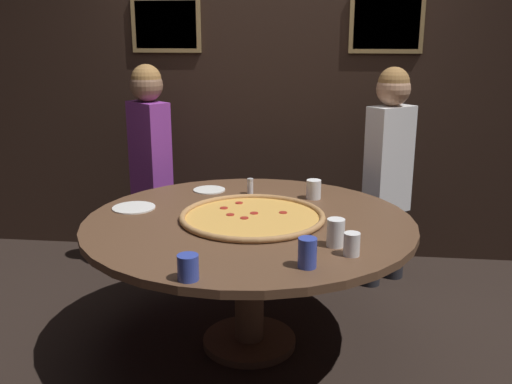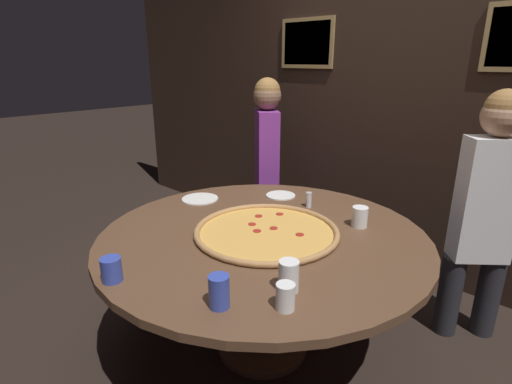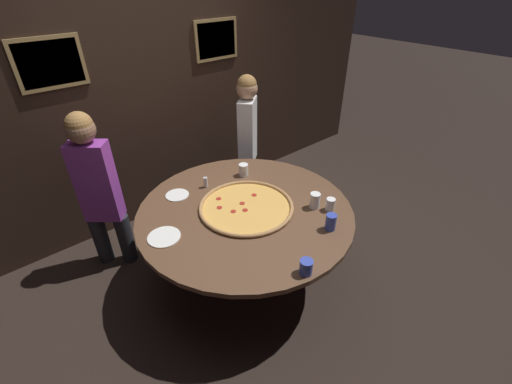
% 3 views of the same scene
% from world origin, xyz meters
% --- Properties ---
extents(ground_plane, '(24.00, 24.00, 0.00)m').
position_xyz_m(ground_plane, '(0.00, 0.00, 0.00)').
color(ground_plane, black).
extents(back_wall, '(6.40, 0.08, 2.60)m').
position_xyz_m(back_wall, '(0.00, 1.47, 1.30)').
color(back_wall, black).
rests_on(back_wall, ground_plane).
extents(dining_table, '(1.75, 1.75, 0.74)m').
position_xyz_m(dining_table, '(0.00, 0.00, 0.63)').
color(dining_table, brown).
rests_on(dining_table, ground_plane).
extents(giant_pizza, '(0.78, 0.78, 0.03)m').
position_xyz_m(giant_pizza, '(0.02, 0.01, 0.75)').
color(giant_pizza, '#E5A84C').
rests_on(giant_pizza, dining_table).
extents(drink_cup_by_shaker, '(0.08, 0.08, 0.13)m').
position_xyz_m(drink_cup_by_shaker, '(0.45, -0.35, 0.81)').
color(drink_cup_by_shaker, white).
rests_on(drink_cup_by_shaker, dining_table).
extents(drink_cup_front_edge, '(0.09, 0.09, 0.11)m').
position_xyz_m(drink_cup_front_edge, '(0.33, 0.43, 0.80)').
color(drink_cup_front_edge, white).
rests_on(drink_cup_front_edge, dining_table).
extents(drink_cup_far_left, '(0.08, 0.08, 0.13)m').
position_xyz_m(drink_cup_far_left, '(0.32, -0.61, 0.80)').
color(drink_cup_far_left, '#384CB7').
rests_on(drink_cup_far_left, dining_table).
extents(drink_cup_near_left, '(0.07, 0.07, 0.10)m').
position_xyz_m(drink_cup_near_left, '(0.52, -0.45, 0.79)').
color(drink_cup_near_left, white).
rests_on(drink_cup_near_left, dining_table).
extents(drink_cup_far_right, '(0.09, 0.09, 0.10)m').
position_xyz_m(drink_cup_far_right, '(-0.14, -0.79, 0.79)').
color(drink_cup_far_right, '#384CB7').
rests_on(drink_cup_far_right, dining_table).
extents(white_plate_right_side, '(0.20, 0.20, 0.01)m').
position_xyz_m(white_plate_right_side, '(-0.32, 0.54, 0.74)').
color(white_plate_right_side, white).
rests_on(white_plate_right_side, dining_table).
extents(white_plate_beside_cup, '(0.24, 0.24, 0.01)m').
position_xyz_m(white_plate_beside_cup, '(-0.67, 0.12, 0.74)').
color(white_plate_beside_cup, white).
rests_on(white_plate_beside_cup, dining_table).
extents(condiment_shaker, '(0.04, 0.04, 0.10)m').
position_xyz_m(condiment_shaker, '(-0.06, 0.49, 0.79)').
color(condiment_shaker, silver).
rests_on(condiment_shaker, dining_table).
extents(diner_far_right, '(0.37, 0.34, 1.49)m').
position_xyz_m(diner_far_right, '(-0.82, 0.96, 0.85)').
color(diner_far_right, '#232328').
rests_on(diner_far_right, ground_plane).
extents(diner_side_left, '(0.37, 0.34, 1.48)m').
position_xyz_m(diner_side_left, '(0.82, 0.97, 0.84)').
color(diner_side_left, '#232328').
rests_on(diner_side_left, ground_plane).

